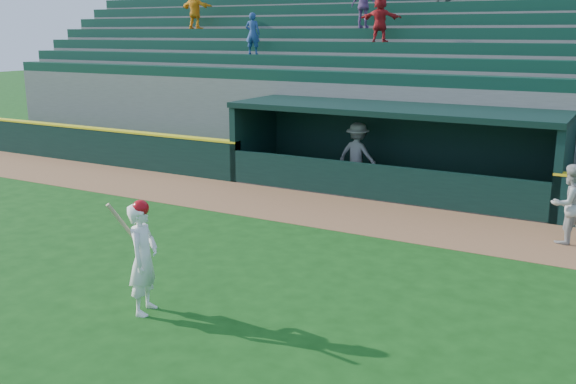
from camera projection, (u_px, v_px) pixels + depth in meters
name	position (u px, v px, depth m)	size (l,w,h in m)	color
ground	(247.00, 276.00, 12.13)	(120.00, 120.00, 0.00)	#124310
warning_track	(351.00, 214.00, 16.28)	(40.00, 3.00, 0.01)	brown
field_wall_left	(60.00, 142.00, 23.31)	(15.50, 0.30, 1.20)	black
wall_stripe_left	(59.00, 125.00, 23.16)	(15.50, 0.32, 0.06)	yellow
dugout_player_front	(569.00, 204.00, 13.86)	(0.86, 0.67, 1.76)	#A9A9A4
dugout_player_inside	(357.00, 154.00, 19.11)	(1.23, 0.70, 1.90)	#A1A19C
dugout	(395.00, 143.00, 18.59)	(9.40, 2.80, 2.46)	#60605B
stands	(442.00, 94.00, 22.20)	(34.50, 6.32, 7.59)	slate
batter_at_plate	(143.00, 257.00, 10.38)	(0.62, 0.85, 1.93)	white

